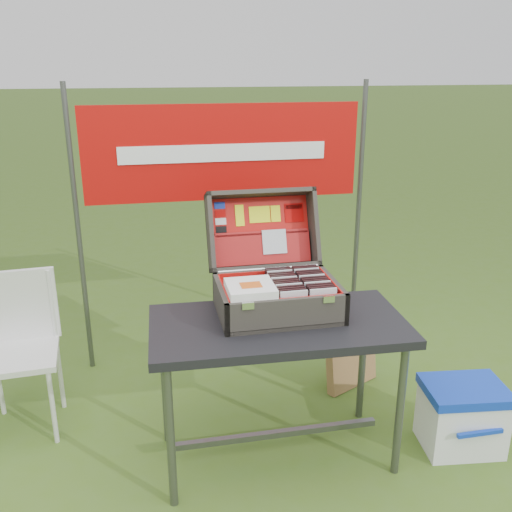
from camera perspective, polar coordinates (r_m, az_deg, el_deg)
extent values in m
plane|color=#496928|center=(2.87, 0.69, -19.96)|extent=(80.00, 80.00, 0.00)
cube|color=black|center=(2.55, 2.26, -7.00)|extent=(1.15, 0.60, 0.04)
cylinder|color=#59595B|center=(2.48, -8.54, -17.57)|extent=(0.04, 0.04, 0.67)
cylinder|color=#59595B|center=(2.70, 14.20, -14.66)|extent=(0.04, 0.04, 0.67)
cylinder|color=#59595B|center=(2.85, -9.10, -12.28)|extent=(0.04, 0.04, 0.67)
cylinder|color=#59595B|center=(3.04, 10.60, -10.23)|extent=(0.04, 0.04, 0.67)
cube|color=#59595B|center=(2.84, 2.11, -17.34)|extent=(0.98, 0.03, 0.03)
cube|color=#464239|center=(2.62, 2.18, -5.49)|extent=(0.54, 0.39, 0.02)
cube|color=#464239|center=(2.43, 3.23, -5.91)|extent=(0.54, 0.02, 0.15)
cube|color=#464239|center=(2.76, 1.30, -2.77)|extent=(0.54, 0.02, 0.15)
cube|color=#464239|center=(2.55, -3.54, -4.70)|extent=(0.02, 0.39, 0.15)
cube|color=#464239|center=(2.66, 7.68, -3.76)|extent=(0.02, 0.39, 0.15)
cube|color=red|center=(2.61, 2.18, -5.22)|extent=(0.50, 0.35, 0.01)
cube|color=silver|center=(2.36, -0.80, -5.00)|extent=(0.05, 0.01, 0.03)
cube|color=silver|center=(2.44, 7.29, -4.29)|extent=(0.05, 0.01, 0.03)
cylinder|color=silver|center=(2.74, 1.26, -1.28)|extent=(0.49, 0.02, 0.02)
cube|color=#464239|center=(2.88, 0.41, 2.50)|extent=(0.54, 0.16, 0.37)
cube|color=#464239|center=(2.84, 0.38, 6.29)|extent=(0.54, 0.14, 0.07)
cube|color=#464239|center=(2.81, 0.93, -1.10)|extent=(0.54, 0.14, 0.07)
cube|color=#464239|center=(2.78, -4.62, 2.30)|extent=(0.02, 0.28, 0.41)
cube|color=#464239|center=(2.89, 5.74, 2.89)|extent=(0.02, 0.28, 0.41)
cube|color=red|center=(2.87, 0.46, 2.52)|extent=(0.50, 0.13, 0.32)
cube|color=red|center=(2.44, 3.15, -5.55)|extent=(0.50, 0.01, 0.12)
cube|color=red|center=(2.74, 1.36, -2.67)|extent=(0.50, 0.01, 0.12)
cube|color=red|center=(2.55, -3.24, -4.46)|extent=(0.01, 0.35, 0.12)
cube|color=red|center=(2.66, 7.41, -3.58)|extent=(0.01, 0.35, 0.12)
cube|color=maroon|center=(2.85, 0.67, 0.75)|extent=(0.48, 0.09, 0.16)
cube|color=maroon|center=(2.84, 0.58, 2.32)|extent=(0.47, 0.03, 0.03)
cube|color=silver|center=(2.84, 1.85, 1.43)|extent=(0.12, 0.05, 0.12)
cube|color=#1933B2|center=(2.85, -3.66, 5.06)|extent=(0.05, 0.01, 0.03)
cube|color=#B30100|center=(2.84, -3.60, 4.26)|extent=(0.05, 0.01, 0.03)
cube|color=white|center=(2.84, -3.54, 3.46)|extent=(0.05, 0.01, 0.03)
cube|color=black|center=(2.83, -3.49, 2.66)|extent=(0.05, 0.01, 0.03)
cube|color=#E6F316|center=(2.85, -1.64, 4.07)|extent=(0.04, 0.04, 0.10)
cube|color=#E6F316|center=(2.87, 0.37, 4.18)|extent=(0.11, 0.03, 0.08)
cube|color=#E6F316|center=(2.89, 1.97, 4.26)|extent=(0.05, 0.03, 0.08)
cube|color=#B30100|center=(2.91, 3.83, 4.35)|extent=(0.10, 0.04, 0.09)
cube|color=black|center=(2.92, 3.79, 4.93)|extent=(0.09, 0.01, 0.02)
cube|color=silver|center=(2.46, 3.79, -5.00)|extent=(0.12, 0.01, 0.14)
cube|color=black|center=(2.48, 3.66, -4.81)|extent=(0.12, 0.01, 0.14)
cube|color=black|center=(2.50, 3.54, -4.61)|extent=(0.12, 0.01, 0.14)
cube|color=black|center=(2.52, 3.41, -4.42)|extent=(0.12, 0.01, 0.14)
cube|color=silver|center=(2.54, 3.29, -4.24)|extent=(0.12, 0.01, 0.14)
cube|color=black|center=(2.56, 3.16, -4.05)|extent=(0.12, 0.01, 0.14)
cube|color=black|center=(2.57, 3.04, -3.87)|extent=(0.12, 0.01, 0.14)
cube|color=black|center=(2.59, 2.93, -3.69)|extent=(0.12, 0.01, 0.14)
cube|color=silver|center=(2.61, 2.81, -3.51)|extent=(0.12, 0.01, 0.14)
cube|color=black|center=(2.63, 2.70, -3.34)|extent=(0.12, 0.01, 0.14)
cube|color=black|center=(2.65, 2.58, -3.17)|extent=(0.12, 0.01, 0.14)
cube|color=black|center=(2.67, 2.47, -3.00)|extent=(0.12, 0.01, 0.14)
cube|color=silver|center=(2.69, 2.36, -2.83)|extent=(0.12, 0.01, 0.14)
cube|color=black|center=(2.71, 2.25, -2.67)|extent=(0.12, 0.01, 0.14)
cube|color=black|center=(2.73, 2.15, -2.51)|extent=(0.12, 0.01, 0.14)
cube|color=silver|center=(2.50, 6.71, -4.73)|extent=(0.12, 0.01, 0.14)
cube|color=black|center=(2.52, 6.56, -4.54)|extent=(0.12, 0.01, 0.14)
cube|color=black|center=(2.53, 6.41, -4.36)|extent=(0.12, 0.01, 0.14)
cube|color=black|center=(2.55, 6.26, -4.17)|extent=(0.12, 0.01, 0.14)
cube|color=silver|center=(2.57, 6.12, -3.99)|extent=(0.12, 0.01, 0.14)
cube|color=black|center=(2.59, 5.98, -3.81)|extent=(0.12, 0.01, 0.14)
cube|color=black|center=(2.61, 5.84, -3.63)|extent=(0.12, 0.01, 0.14)
cube|color=black|center=(2.63, 5.70, -3.46)|extent=(0.12, 0.01, 0.14)
cube|color=silver|center=(2.65, 5.57, -3.28)|extent=(0.12, 0.01, 0.14)
cube|color=black|center=(2.67, 5.43, -3.11)|extent=(0.12, 0.01, 0.14)
cube|color=black|center=(2.68, 5.30, -2.95)|extent=(0.12, 0.01, 0.14)
cube|color=black|center=(2.70, 5.17, -2.78)|extent=(0.12, 0.01, 0.14)
cube|color=silver|center=(2.72, 5.04, -2.62)|extent=(0.12, 0.01, 0.14)
cube|color=black|center=(2.74, 4.92, -2.46)|extent=(0.12, 0.01, 0.14)
cube|color=black|center=(2.76, 4.79, -2.30)|extent=(0.12, 0.01, 0.14)
cube|color=white|center=(2.47, -0.56, -3.55)|extent=(0.20, 0.20, 0.00)
cube|color=white|center=(2.47, -0.56, -3.45)|extent=(0.20, 0.20, 0.00)
cube|color=white|center=(2.47, -0.56, -3.34)|extent=(0.20, 0.20, 0.00)
cube|color=white|center=(2.47, -0.56, -3.23)|extent=(0.20, 0.20, 0.00)
cube|color=white|center=(2.46, -0.56, -3.12)|extent=(0.20, 0.20, 0.00)
cube|color=white|center=(2.46, -0.56, -3.02)|extent=(0.20, 0.20, 0.00)
cube|color=white|center=(2.46, -0.56, -2.91)|extent=(0.20, 0.20, 0.00)
cube|color=#D85919|center=(2.45, -0.52, -2.91)|extent=(0.09, 0.07, 0.00)
cube|color=white|center=(3.05, 19.84, -15.19)|extent=(0.39, 0.31, 0.29)
cube|color=#1037B9|center=(2.96, 20.20, -12.49)|extent=(0.41, 0.33, 0.05)
cube|color=#1037B9|center=(2.93, 21.50, -16.16)|extent=(0.23, 0.02, 0.02)
cube|color=silver|center=(3.10, -22.61, -9.28)|extent=(0.39, 0.39, 0.03)
cube|color=silver|center=(3.17, -22.53, -4.60)|extent=(0.37, 0.06, 0.38)
cylinder|color=silver|center=(3.04, -19.67, -13.97)|extent=(0.02, 0.02, 0.41)
cylinder|color=silver|center=(3.30, -19.00, -11.08)|extent=(0.02, 0.02, 0.41)
cylinder|color=silver|center=(3.15, -19.73, -4.61)|extent=(0.02, 0.02, 0.38)
cube|color=olive|center=(3.38, 9.50, -9.84)|extent=(0.36, 0.25, 0.38)
cylinder|color=#59595B|center=(3.43, -17.30, 1.99)|extent=(0.03, 0.03, 1.70)
cylinder|color=#59595B|center=(3.66, 10.15, 3.61)|extent=(0.03, 0.03, 1.70)
cube|color=#A60A08|center=(3.34, -3.25, 10.30)|extent=(1.60, 0.02, 0.55)
cube|color=white|center=(3.33, -3.22, 10.27)|extent=(1.20, 0.00, 0.10)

